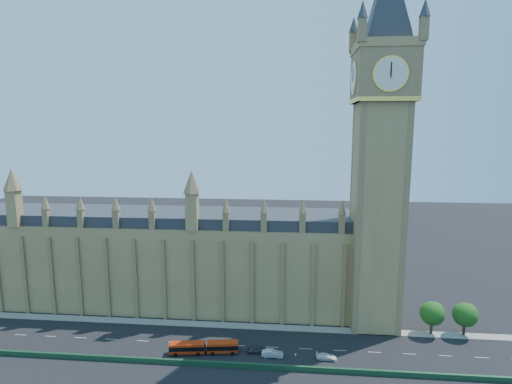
# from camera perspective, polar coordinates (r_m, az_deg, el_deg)

# --- Properties ---
(ground) EXTENTS (400.00, 400.00, 0.00)m
(ground) POSITION_cam_1_polar(r_m,az_deg,el_deg) (103.73, -4.78, -20.92)
(ground) COLOR black
(ground) RESTS_ON ground
(palace_westminster) EXTENTS (120.00, 20.00, 28.00)m
(palace_westminster) POSITION_cam_1_polar(r_m,az_deg,el_deg) (123.78, -14.68, -9.07)
(palace_westminster) COLOR olive
(palace_westminster) RESTS_ON ground
(elizabeth_tower) EXTENTS (20.59, 20.59, 105.00)m
(elizabeth_tower) POSITION_cam_1_polar(r_m,az_deg,el_deg) (104.72, 17.52, 10.17)
(elizabeth_tower) COLOR olive
(elizabeth_tower) RESTS_ON ground
(bridge_parapet) EXTENTS (160.00, 0.60, 1.20)m
(bridge_parapet) POSITION_cam_1_polar(r_m,az_deg,el_deg) (95.85, -5.80, -23.26)
(bridge_parapet) COLOR #1E4C2D
(bridge_parapet) RESTS_ON ground
(kerb_north) EXTENTS (160.00, 3.00, 0.16)m
(kerb_north) POSITION_cam_1_polar(r_m,az_deg,el_deg) (111.90, -3.90, -18.47)
(kerb_north) COLOR gray
(kerb_north) RESTS_ON ground
(tree_east_near) EXTENTS (6.00, 6.00, 8.50)m
(tree_east_near) POSITION_cam_1_polar(r_m,az_deg,el_deg) (114.58, 23.96, -15.50)
(tree_east_near) COLOR #382619
(tree_east_near) RESTS_ON ground
(tree_east_far) EXTENTS (6.00, 6.00, 8.50)m
(tree_east_far) POSITION_cam_1_polar(r_m,az_deg,el_deg) (117.35, 27.80, -15.18)
(tree_east_far) COLOR #382619
(tree_east_far) RESTS_ON ground
(red_bus) EXTENTS (16.02, 4.44, 2.69)m
(red_bus) POSITION_cam_1_polar(r_m,az_deg,el_deg) (100.25, -7.45, -21.17)
(red_bus) COLOR red
(red_bus) RESTS_ON ground
(car_grey) EXTENTS (4.89, 2.49, 1.60)m
(car_grey) POSITION_cam_1_polar(r_m,az_deg,el_deg) (100.06, 0.19, -21.57)
(car_grey) COLOR #393B40
(car_grey) RESTS_ON ground
(car_silver) EXTENTS (4.96, 1.83, 1.62)m
(car_silver) POSITION_cam_1_polar(r_m,az_deg,el_deg) (98.66, 2.37, -22.05)
(car_silver) COLOR #B5B8BD
(car_silver) RESTS_ON ground
(car_white) EXTENTS (4.82, 2.30, 1.36)m
(car_white) POSITION_cam_1_polar(r_m,az_deg,el_deg) (99.01, 10.04, -22.16)
(car_white) COLOR white
(car_white) RESTS_ON ground
(cone_a) EXTENTS (0.56, 0.56, 0.78)m
(cone_a) POSITION_cam_1_polar(r_m,az_deg,el_deg) (99.66, 3.47, -22.00)
(cone_a) COLOR black
(cone_a) RESTS_ON ground
(cone_b) EXTENTS (0.52, 0.52, 0.68)m
(cone_b) POSITION_cam_1_polar(r_m,az_deg,el_deg) (99.74, 3.47, -22.00)
(cone_b) COLOR black
(cone_b) RESTS_ON ground
(cone_c) EXTENTS (0.57, 0.57, 0.68)m
(cone_c) POSITION_cam_1_polar(r_m,az_deg,el_deg) (100.37, 10.71, -21.94)
(cone_c) COLOR black
(cone_c) RESTS_ON ground
(cone_d) EXTENTS (0.49, 0.49, 0.76)m
(cone_d) POSITION_cam_1_polar(r_m,az_deg,el_deg) (99.43, 5.67, -22.11)
(cone_d) COLOR black
(cone_d) RESTS_ON ground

